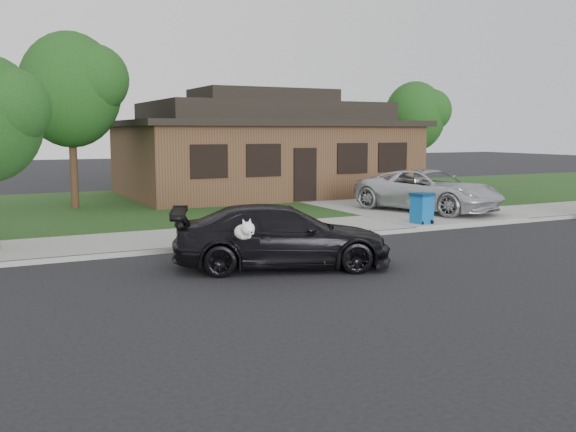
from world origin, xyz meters
name	(u,v)px	position (x,y,z in m)	size (l,w,h in m)	color
ground	(378,266)	(0.00, 0.00, 0.00)	(120.00, 120.00, 0.00)	black
sidewalk	(280,231)	(0.00, 5.00, 0.06)	(60.00, 3.00, 0.12)	gray
curb	(304,239)	(0.00, 3.50, 0.06)	(60.00, 0.12, 0.12)	gray
lawn	(193,204)	(0.00, 13.00, 0.07)	(60.00, 13.00, 0.13)	#193814
driveway	(361,203)	(6.00, 10.00, 0.07)	(4.50, 13.00, 0.14)	gray
sedan	(282,236)	(-1.98, 0.77, 0.68)	(5.04, 3.37, 1.36)	black
minivan	(429,190)	(6.49, 6.40, 0.87)	(2.41, 5.23, 1.45)	silver
recycling_bin	(422,208)	(4.39, 4.10, 0.60)	(0.65, 0.66, 0.95)	#0E55A0
house	(263,149)	(4.00, 15.00, 2.13)	(12.60, 8.60, 4.65)	#422B1C
tree_0	(76,88)	(-4.34, 12.88, 4.48)	(3.78, 3.60, 6.34)	#332114
tree_1	(418,115)	(12.14, 14.40, 3.71)	(3.15, 3.00, 5.25)	#332114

